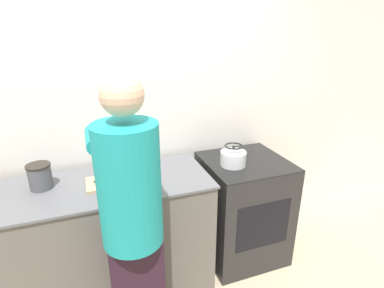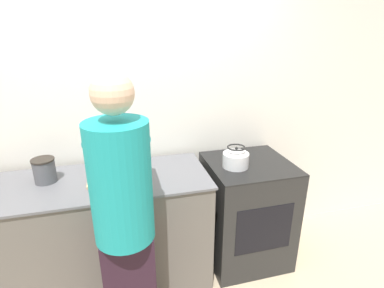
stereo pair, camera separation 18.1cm
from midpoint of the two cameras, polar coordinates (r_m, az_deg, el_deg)
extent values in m
cube|color=silver|center=(2.51, -15.03, 5.10)|extent=(8.00, 0.05, 2.60)
cube|color=#5B5651|center=(2.51, -21.02, -17.24)|extent=(1.80, 0.64, 0.92)
cube|color=#56565B|center=(2.27, -22.54, -7.80)|extent=(1.82, 0.66, 0.02)
cube|color=black|center=(2.76, 7.72, -12.17)|extent=(0.68, 0.66, 0.92)
cube|color=black|center=(2.53, 8.22, -3.30)|extent=(0.68, 0.66, 0.01)
cube|color=black|center=(2.50, 11.32, -15.00)|extent=(0.47, 0.01, 0.40)
cylinder|color=teal|center=(1.66, -14.95, -7.77)|extent=(0.34, 0.34, 0.69)
sphere|color=#D1A889|center=(1.49, -16.69, 8.97)|extent=(0.22, 0.22, 0.22)
cylinder|color=teal|center=(1.86, -20.85, 0.88)|extent=(0.10, 0.30, 0.10)
cylinder|color=teal|center=(1.88, -12.04, 1.95)|extent=(0.10, 0.30, 0.10)
cube|color=tan|center=(2.24, -17.04, -6.87)|extent=(0.37, 0.22, 0.02)
cube|color=silver|center=(2.23, -17.00, -6.66)|extent=(0.13, 0.05, 0.01)
cube|color=black|center=(2.24, -19.48, -6.78)|extent=(0.08, 0.04, 0.01)
cylinder|color=silver|center=(2.41, 5.73, -2.79)|extent=(0.21, 0.21, 0.12)
cone|color=silver|center=(2.39, 5.79, -1.20)|extent=(0.17, 0.17, 0.03)
sphere|color=black|center=(2.38, 5.82, -0.60)|extent=(0.02, 0.02, 0.02)
torus|color=black|center=(2.37, 5.82, -0.41)|extent=(0.15, 0.15, 0.01)
cylinder|color=#4C4C51|center=(2.33, -28.98, -5.61)|extent=(0.15, 0.15, 0.16)
cylinder|color=#28231E|center=(2.29, -29.36, -3.63)|extent=(0.16, 0.16, 0.01)
camera|label=1|loc=(0.09, -92.41, -0.91)|focal=28.00mm
camera|label=2|loc=(0.09, 87.59, 0.91)|focal=28.00mm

